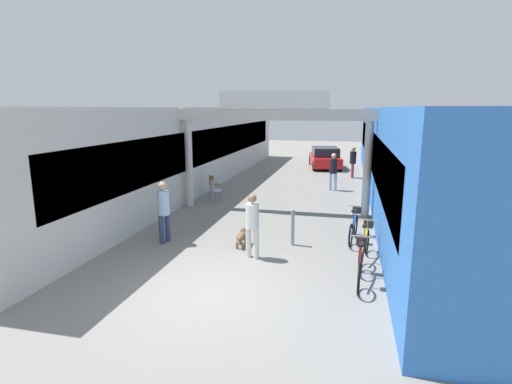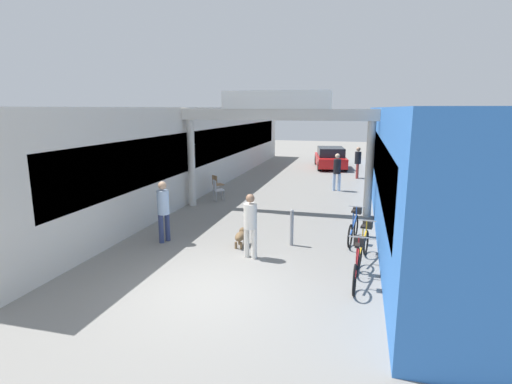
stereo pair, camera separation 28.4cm
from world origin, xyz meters
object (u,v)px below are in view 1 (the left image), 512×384
bollard_post_metal (293,227)px  cafe_chair_wood_farther (214,183)px  pedestrian_with_dog (252,222)px  parked_car_red (325,158)px  dog_on_leash (242,236)px  bicycle_blue_third (354,226)px  cafe_chair_aluminium_nearer (214,189)px  pedestrian_elderly_walking (353,160)px  pedestrian_companion (164,208)px  pedestrian_carrying_crate (333,169)px  bicycle_orange_second (365,243)px  bicycle_red_nearest (360,263)px

bollard_post_metal → cafe_chair_wood_farther: 7.17m
cafe_chair_wood_farther → pedestrian_with_dog: bearing=-63.6°
parked_car_red → pedestrian_with_dog: bearing=-92.8°
dog_on_leash → bicycle_blue_third: (3.05, 1.24, 0.14)m
dog_on_leash → cafe_chair_aluminium_nearer: 5.65m
bicycle_blue_third → cafe_chair_aluminium_nearer: size_ratio=1.89×
cafe_chair_wood_farther → parked_car_red: parked_car_red is taller
pedestrian_elderly_walking → dog_on_leash: 12.61m
pedestrian_companion → pedestrian_carrying_crate: bearing=63.2°
pedestrian_companion → cafe_chair_wood_farther: pedestrian_companion is taller
pedestrian_carrying_crate → cafe_chair_wood_farther: size_ratio=1.96×
pedestrian_companion → bollard_post_metal: (3.61, 0.62, -0.49)m
bollard_post_metal → pedestrian_with_dog: bearing=-125.9°
pedestrian_carrying_crate → bicycle_blue_third: pedestrian_carrying_crate is taller
bicycle_orange_second → pedestrian_carrying_crate: bearing=97.8°
pedestrian_elderly_walking → parked_car_red: 4.01m
pedestrian_carrying_crate → dog_on_leash: pedestrian_carrying_crate is taller
bicycle_red_nearest → cafe_chair_wood_farther: size_ratio=1.90×
bicycle_red_nearest → parked_car_red: size_ratio=0.40×
bollard_post_metal → pedestrian_elderly_walking: bearing=81.9°
pedestrian_carrying_crate → bicycle_orange_second: 8.79m
cafe_chair_aluminium_nearer → parked_car_red: bearing=70.4°
bicycle_red_nearest → cafe_chair_wood_farther: 9.94m
pedestrian_with_dog → bicycle_blue_third: (2.56, 2.02, -0.53)m
pedestrian_elderly_walking → cafe_chair_aluminium_nearer: (-5.57, -7.18, -0.45)m
bicycle_blue_third → bollard_post_metal: bearing=-154.4°
pedestrian_companion → pedestrian_elderly_walking: bearing=67.0°
pedestrian_companion → pedestrian_elderly_walking: (5.28, 12.41, -0.04)m
pedestrian_with_dog → bollard_post_metal: bearing=54.1°
bicycle_red_nearest → bicycle_orange_second: (0.15, 1.45, 0.00)m
pedestrian_carrying_crate → dog_on_leash: 8.77m
bicycle_orange_second → cafe_chair_wood_farther: 8.95m
bicycle_blue_third → cafe_chair_wood_farther: 7.76m
bicycle_red_nearest → bollard_post_metal: size_ratio=1.62×
pedestrian_with_dog → cafe_chair_wood_farther: pedestrian_with_dog is taller
pedestrian_elderly_walking → bicycle_orange_second: bearing=-88.7°
bicycle_orange_second → bicycle_blue_third: (-0.26, 1.46, 0.00)m
cafe_chair_wood_farther → parked_car_red: size_ratio=0.21×
bollard_post_metal → parked_car_red: 15.38m
cafe_chair_aluminium_nearer → parked_car_red: parked_car_red is taller
pedestrian_companion → bollard_post_metal: 3.69m
bollard_post_metal → parked_car_red: size_ratio=0.25×
parked_car_red → bollard_post_metal: bearing=-89.8°
pedestrian_with_dog → cafe_chair_aluminium_nearer: bearing=117.5°
pedestrian_with_dog → dog_on_leash: size_ratio=2.56×
bicycle_red_nearest → bicycle_blue_third: same height
cafe_chair_wood_farther → bicycle_blue_third: bearing=-39.3°
pedestrian_with_dog → bicycle_orange_second: (2.83, 0.56, -0.53)m
parked_car_red → dog_on_leash: bearing=-94.7°
cafe_chair_aluminium_nearer → pedestrian_with_dog: bearing=-62.5°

